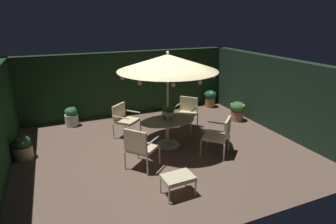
{
  "coord_description": "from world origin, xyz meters",
  "views": [
    {
      "loc": [
        -2.38,
        -6.22,
        3.29
      ],
      "look_at": [
        0.24,
        0.04,
        0.95
      ],
      "focal_mm": 29.68,
      "sensor_mm": 36.0,
      "label": 1
    }
  ],
  "objects": [
    {
      "name": "patio_chair_north",
      "position": [
        -0.68,
        1.1,
        0.56
      ],
      "size": [
        0.83,
        0.83,
        0.94
      ],
      "color": "silver",
      "rests_on": "ground_plane"
    },
    {
      "name": "potted_plant_back_left",
      "position": [
        3.03,
        2.55,
        0.35
      ],
      "size": [
        0.46,
        0.46,
        0.63
      ],
      "color": "#B26F43",
      "rests_on": "ground_plane"
    },
    {
      "name": "ground_plane",
      "position": [
        0.0,
        0.0,
        -0.01
      ],
      "size": [
        7.69,
        6.43,
        0.02
      ],
      "primitive_type": "cube",
      "color": "brown"
    },
    {
      "name": "patio_umbrella",
      "position": [
        0.24,
        0.06,
        2.22
      ],
      "size": [
        2.5,
        2.5,
        2.5
      ],
      "color": "silver",
      "rests_on": "ground_plane"
    },
    {
      "name": "patio_chair_northeast",
      "position": [
        -0.82,
        -0.85,
        0.58
      ],
      "size": [
        0.84,
        0.84,
        1.0
      ],
      "color": "silver",
      "rests_on": "ground_plane"
    },
    {
      "name": "patio_dining_table",
      "position": [
        0.24,
        0.06,
        0.53
      ],
      "size": [
        1.48,
        0.97,
        0.71
      ],
      "color": "beige",
      "rests_on": "ground_plane"
    },
    {
      "name": "patio_chair_east",
      "position": [
        1.22,
        -0.92,
        0.57
      ],
      "size": [
        0.87,
        0.87,
        0.97
      ],
      "color": "beige",
      "rests_on": "ground_plane"
    },
    {
      "name": "hedge_backdrop_rear",
      "position": [
        0.0,
        3.06,
        1.09
      ],
      "size": [
        7.69,
        0.3,
        2.17
      ],
      "primitive_type": "cube",
      "color": "#183218",
      "rests_on": "ground_plane"
    },
    {
      "name": "potted_plant_right_near",
      "position": [
        -3.29,
        0.73,
        0.29
      ],
      "size": [
        0.44,
        0.44,
        0.59
      ],
      "color": "tan",
      "rests_on": "ground_plane"
    },
    {
      "name": "ottoman_footrest",
      "position": [
        -0.44,
        -2.06,
        0.37
      ],
      "size": [
        0.61,
        0.45,
        0.42
      ],
      "color": "beige",
      "rests_on": "ground_plane"
    },
    {
      "name": "patio_chair_southeast",
      "position": [
        1.26,
        1.01,
        0.54
      ],
      "size": [
        0.87,
        0.87,
        0.94
      ],
      "color": "silver",
      "rests_on": "ground_plane"
    },
    {
      "name": "hedge_backdrop_right",
      "position": [
        3.7,
        0.0,
        1.09
      ],
      "size": [
        0.3,
        6.43,
        2.17
      ],
      "primitive_type": "cube",
      "color": "#1B2D1F",
      "rests_on": "ground_plane"
    },
    {
      "name": "centerpiece_planter",
      "position": [
        0.29,
        0.15,
        0.96
      ],
      "size": [
        0.33,
        0.33,
        0.44
      ],
      "color": "beige",
      "rests_on": "patio_dining_table"
    },
    {
      "name": "potted_plant_left_near",
      "position": [
        3.09,
        0.92,
        0.35
      ],
      "size": [
        0.49,
        0.49,
        0.64
      ],
      "color": "#AE6B4E",
      "rests_on": "ground_plane"
    },
    {
      "name": "potted_plant_back_right",
      "position": [
        -2.02,
        2.53,
        0.3
      ],
      "size": [
        0.41,
        0.41,
        0.61
      ],
      "color": "silver",
      "rests_on": "ground_plane"
    }
  ]
}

